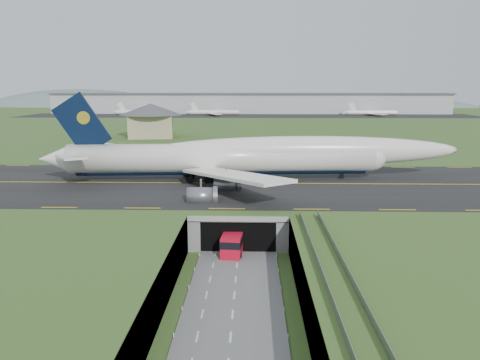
{
  "coord_description": "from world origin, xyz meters",
  "views": [
    {
      "loc": [
        2.19,
        -62.66,
        25.86
      ],
      "look_at": [
        -0.03,
        20.0,
        9.42
      ],
      "focal_mm": 35.0,
      "sensor_mm": 36.0,
      "label": 1
    }
  ],
  "objects": [
    {
      "name": "ground",
      "position": [
        0.0,
        0.0,
        0.0
      ],
      "size": [
        900.0,
        900.0,
        0.0
      ],
      "primitive_type": "plane",
      "color": "#425C24",
      "rests_on": "ground"
    },
    {
      "name": "airfield_deck",
      "position": [
        0.0,
        0.0,
        3.0
      ],
      "size": [
        800.0,
        800.0,
        6.0
      ],
      "primitive_type": "cube",
      "color": "gray",
      "rests_on": "ground"
    },
    {
      "name": "trench_road",
      "position": [
        0.0,
        -7.5,
        0.1
      ],
      "size": [
        12.0,
        75.0,
        0.2
      ],
      "primitive_type": "cube",
      "color": "slate",
      "rests_on": "ground"
    },
    {
      "name": "taxiway",
      "position": [
        0.0,
        33.0,
        6.09
      ],
      "size": [
        800.0,
        44.0,
        0.18
      ],
      "primitive_type": "cube",
      "color": "black",
      "rests_on": "airfield_deck"
    },
    {
      "name": "tunnel_portal",
      "position": [
        0.0,
        16.71,
        3.33
      ],
      "size": [
        17.0,
        22.3,
        6.0
      ],
      "color": "gray",
      "rests_on": "ground"
    },
    {
      "name": "guideway",
      "position": [
        11.0,
        -19.11,
        5.32
      ],
      "size": [
        3.0,
        53.0,
        7.05
      ],
      "color": "#A8A8A3",
      "rests_on": "ground"
    },
    {
      "name": "jumbo_jet",
      "position": [
        2.06,
        36.94,
        11.24
      ],
      "size": [
        90.63,
        58.87,
        19.52
      ],
      "rotation": [
        0.0,
        0.0,
        0.07
      ],
      "color": "white",
      "rests_on": "ground"
    },
    {
      "name": "shuttle_tram",
      "position": [
        -0.77,
        8.03,
        1.84
      ],
      "size": [
        3.83,
        8.53,
        3.36
      ],
      "rotation": [
        0.0,
        0.0,
        -0.09
      ],
      "color": "red",
      "rests_on": "ground"
    },
    {
      "name": "service_building",
      "position": [
        -38.48,
        124.34,
        14.01
      ],
      "size": [
        28.16,
        28.16,
        13.52
      ],
      "rotation": [
        0.0,
        0.0,
        0.15
      ],
      "color": "tan",
      "rests_on": "ground"
    },
    {
      "name": "cargo_terminal",
      "position": [
        -0.05,
        299.41,
        13.96
      ],
      "size": [
        320.0,
        67.0,
        15.6
      ],
      "color": "#B2B2B2",
      "rests_on": "ground"
    },
    {
      "name": "distant_hills",
      "position": [
        64.38,
        430.0,
        -4.0
      ],
      "size": [
        700.0,
        91.0,
        60.0
      ],
      "color": "slate",
      "rests_on": "ground"
    }
  ]
}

